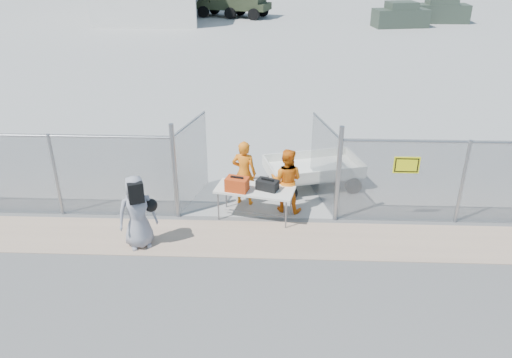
{
  "coord_description": "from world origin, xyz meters",
  "views": [
    {
      "loc": [
        0.45,
        -8.99,
        6.45
      ],
      "look_at": [
        0.0,
        2.0,
        1.1
      ],
      "focal_mm": 35.0,
      "sensor_mm": 36.0,
      "label": 1
    }
  ],
  "objects_px": {
    "visitor": "(137,212)",
    "security_worker_right": "(287,180)",
    "security_worker_left": "(244,173)",
    "utility_trailer": "(313,172)",
    "folding_table": "(255,203)"
  },
  "relations": [
    {
      "from": "folding_table",
      "to": "security_worker_left",
      "type": "distance_m",
      "value": 0.95
    },
    {
      "from": "folding_table",
      "to": "visitor",
      "type": "height_order",
      "value": "visitor"
    },
    {
      "from": "folding_table",
      "to": "utility_trailer",
      "type": "xyz_separation_m",
      "value": [
        1.58,
        1.92,
        0.0
      ]
    },
    {
      "from": "folding_table",
      "to": "security_worker_left",
      "type": "xyz_separation_m",
      "value": [
        -0.31,
        0.76,
        0.48
      ]
    },
    {
      "from": "security_worker_left",
      "to": "security_worker_right",
      "type": "distance_m",
      "value": 1.15
    },
    {
      "from": "folding_table",
      "to": "visitor",
      "type": "xyz_separation_m",
      "value": [
        -2.59,
        -1.38,
        0.47
      ]
    },
    {
      "from": "utility_trailer",
      "to": "security_worker_right",
      "type": "bearing_deg",
      "value": -133.59
    },
    {
      "from": "folding_table",
      "to": "visitor",
      "type": "distance_m",
      "value": 2.97
    },
    {
      "from": "visitor",
      "to": "security_worker_right",
      "type": "bearing_deg",
      "value": 4.19
    },
    {
      "from": "security_worker_left",
      "to": "security_worker_right",
      "type": "xyz_separation_m",
      "value": [
        1.11,
        -0.32,
        -0.03
      ]
    },
    {
      "from": "security_worker_left",
      "to": "utility_trailer",
      "type": "distance_m",
      "value": 2.27
    },
    {
      "from": "security_worker_left",
      "to": "utility_trailer",
      "type": "relative_size",
      "value": 0.52
    },
    {
      "from": "security_worker_left",
      "to": "security_worker_right",
      "type": "relative_size",
      "value": 1.04
    },
    {
      "from": "security_worker_right",
      "to": "utility_trailer",
      "type": "xyz_separation_m",
      "value": [
        0.78,
        1.48,
        -0.44
      ]
    },
    {
      "from": "security_worker_right",
      "to": "visitor",
      "type": "bearing_deg",
      "value": 41.56
    }
  ]
}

